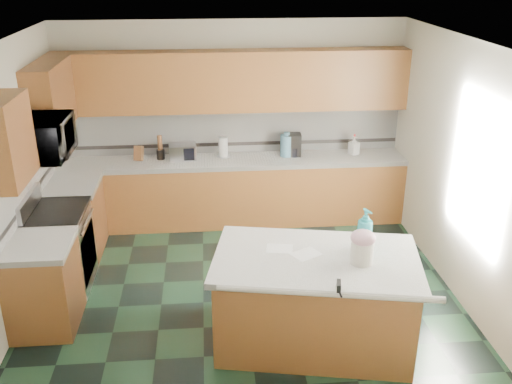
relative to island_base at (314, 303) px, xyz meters
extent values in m
plane|color=black|center=(-0.60, 0.75, -0.43)|extent=(4.60, 4.60, 0.00)
plane|color=white|center=(-0.60, 0.75, 2.27)|extent=(4.60, 4.60, 0.00)
cube|color=beige|center=(-0.60, 3.07, 0.92)|extent=(4.60, 0.04, 2.70)
cube|color=beige|center=(-0.60, -1.57, 0.92)|extent=(4.60, 0.04, 2.70)
cube|color=beige|center=(-2.92, 0.75, 0.92)|extent=(0.04, 4.60, 2.70)
cube|color=beige|center=(1.72, 0.75, 0.92)|extent=(0.04, 4.60, 2.70)
cube|color=#3B1F11|center=(-0.60, 2.75, 0.00)|extent=(4.60, 0.60, 0.86)
cube|color=white|center=(-0.60, 2.75, 0.46)|extent=(4.60, 0.64, 0.06)
cube|color=#3B1F11|center=(-0.60, 2.89, 1.51)|extent=(4.60, 0.33, 0.78)
cube|color=silver|center=(-0.60, 3.04, 0.81)|extent=(4.60, 0.02, 0.63)
cube|color=black|center=(-0.60, 3.03, 0.61)|extent=(4.60, 0.01, 0.05)
cube|color=#3B1F11|center=(-2.60, 2.04, 0.00)|extent=(0.60, 0.82, 0.86)
cube|color=white|center=(-2.60, 2.04, 0.46)|extent=(0.64, 0.82, 0.06)
cube|color=#3B1F11|center=(-2.60, 0.51, 0.00)|extent=(0.60, 0.72, 0.86)
cube|color=white|center=(-2.60, 0.51, 0.46)|extent=(0.64, 0.72, 0.06)
cube|color=silver|center=(-2.89, 1.30, 0.81)|extent=(0.02, 2.30, 0.63)
cube|color=black|center=(-2.89, 1.30, 0.61)|extent=(0.01, 2.30, 0.05)
cube|color=#3B1F11|center=(-2.74, 2.18, 1.51)|extent=(0.33, 1.09, 0.78)
cube|color=#3B1F11|center=(-2.74, 0.51, 1.51)|extent=(0.33, 0.72, 0.78)
cube|color=#B7B7BC|center=(-2.60, 1.25, 0.01)|extent=(0.60, 0.76, 0.88)
cube|color=black|center=(-2.31, 1.25, -0.03)|extent=(0.02, 0.68, 0.55)
cube|color=black|center=(-2.60, 1.25, 0.47)|extent=(0.62, 0.78, 0.04)
cylinder|color=#B7B7BC|center=(-2.28, 1.25, 0.35)|extent=(0.02, 0.66, 0.02)
cube|color=#B7B7BC|center=(-2.86, 1.25, 0.59)|extent=(0.06, 0.76, 0.18)
imported|color=#B7B7BC|center=(-2.60, 1.25, 1.30)|extent=(0.50, 0.73, 0.41)
cube|color=#3B1F11|center=(0.00, 0.00, 0.00)|extent=(1.92, 1.33, 0.86)
cube|color=white|center=(0.00, 0.00, 0.46)|extent=(2.04, 1.44, 0.06)
cylinder|color=white|center=(0.00, -0.55, 0.46)|extent=(1.84, 0.42, 0.06)
cylinder|color=white|center=(0.38, -0.13, 0.60)|extent=(0.21, 0.21, 0.21)
ellipsoid|color=#D399AB|center=(0.38, -0.13, 0.74)|extent=(0.22, 0.22, 0.14)
cylinder|color=tan|center=(0.38, -0.13, 0.78)|extent=(0.07, 0.03, 0.03)
sphere|color=tan|center=(0.34, -0.13, 0.78)|extent=(0.04, 0.04, 0.04)
sphere|color=tan|center=(0.42, -0.13, 0.78)|extent=(0.04, 0.04, 0.04)
imported|color=teal|center=(0.46, 0.10, 0.69)|extent=(0.21, 0.21, 0.41)
cube|color=white|center=(-0.08, 0.07, 0.49)|extent=(0.31, 0.29, 0.00)
cube|color=white|center=(-0.31, 0.19, 0.49)|extent=(0.27, 0.23, 0.00)
cube|color=black|center=(0.08, -0.53, 0.50)|extent=(0.06, 0.12, 0.10)
cylinder|color=black|center=(0.08, -0.60, 0.48)|extent=(0.02, 0.08, 0.02)
cube|color=#472814|center=(-1.86, 2.80, 0.59)|extent=(0.14, 0.17, 0.22)
cylinder|color=black|center=(-1.58, 2.83, 0.56)|extent=(0.11, 0.11, 0.13)
cylinder|color=#472814|center=(-1.58, 2.83, 0.72)|extent=(0.06, 0.06, 0.20)
cube|color=#B7B7BC|center=(-1.28, 2.80, 0.59)|extent=(0.37, 0.27, 0.20)
cube|color=black|center=(-1.28, 2.69, 0.59)|extent=(0.31, 0.01, 0.16)
cylinder|color=white|center=(-0.74, 2.85, 0.63)|extent=(0.12, 0.12, 0.27)
cylinder|color=#B7B7BC|center=(-0.74, 2.85, 0.50)|extent=(0.18, 0.18, 0.01)
cylinder|color=#568CAA|center=(0.12, 2.81, 0.64)|extent=(0.18, 0.18, 0.29)
cylinder|color=#568CAA|center=(0.12, 2.81, 0.80)|extent=(0.08, 0.08, 0.04)
cube|color=black|center=(0.22, 2.83, 0.64)|extent=(0.19, 0.21, 0.30)
cylinder|color=black|center=(0.22, 2.79, 0.55)|extent=(0.12, 0.12, 0.12)
imported|color=white|center=(1.04, 2.80, 0.62)|extent=(0.16, 0.16, 0.25)
cylinder|color=red|center=(1.04, 2.80, 0.76)|extent=(0.02, 0.02, 0.03)
cube|color=white|center=(1.69, 0.55, 1.07)|extent=(0.02, 1.40, 1.10)
camera|label=1|loc=(-0.95, -4.47, 3.03)|focal=40.00mm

